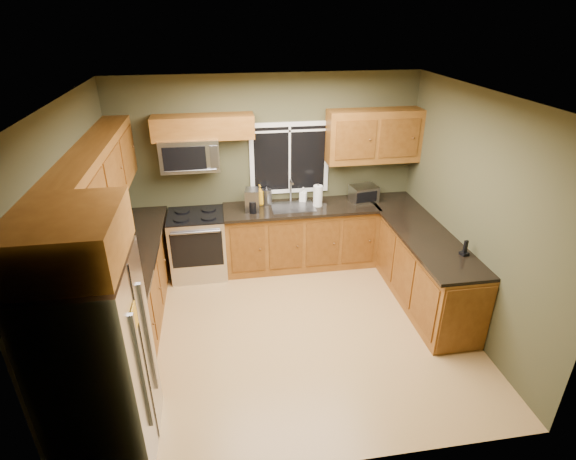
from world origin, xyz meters
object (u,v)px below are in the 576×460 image
object	(u,v)px
paper_towel_roll	(318,196)
soap_bottle_b	(303,194)
range	(198,244)
soap_bottle_a	(260,195)
toaster_oven	(364,194)
soap_bottle_c	(258,197)
cordless_phone	(465,251)
kettle	(267,196)
refrigerator	(98,365)
microwave	(190,154)
coffee_maker	(252,201)

from	to	relation	value
paper_towel_roll	soap_bottle_b	distance (m)	0.27
range	soap_bottle_a	world-z (taller)	soap_bottle_a
toaster_oven	soap_bottle_a	xyz separation A→B (m)	(-1.49, 0.10, 0.03)
toaster_oven	paper_towel_roll	xyz separation A→B (m)	(-0.69, -0.07, 0.04)
soap_bottle_c	cordless_phone	xyz separation A→B (m)	(2.15, -1.87, -0.04)
toaster_oven	cordless_phone	world-z (taller)	toaster_oven
soap_bottle_b	kettle	bearing A→B (deg)	-178.16
kettle	soap_bottle_b	distance (m)	0.53
refrigerator	toaster_oven	xyz separation A→B (m)	(3.08, 2.84, 0.15)
microwave	soap_bottle_b	distance (m)	1.68
refrigerator	soap_bottle_c	size ratio (longest dim) A/B	9.65
range	paper_towel_roll	world-z (taller)	paper_towel_roll
paper_towel_roll	soap_bottle_c	distance (m)	0.85
soap_bottle_b	cordless_phone	world-z (taller)	soap_bottle_b
refrigerator	soap_bottle_b	size ratio (longest dim) A/B	8.63
range	soap_bottle_b	size ratio (longest dim) A/B	4.50
range	toaster_oven	world-z (taller)	toaster_oven
range	toaster_oven	distance (m)	2.46
soap_bottle_a	cordless_phone	bearing A→B (deg)	-40.39
microwave	soap_bottle_b	xyz separation A→B (m)	(1.53, 0.06, -0.69)
soap_bottle_a	cordless_phone	distance (m)	2.79
toaster_oven	paper_towel_roll	world-z (taller)	paper_towel_roll
refrigerator	cordless_phone	size ratio (longest dim) A/B	9.90
paper_towel_roll	cordless_phone	bearing A→B (deg)	-50.92
coffee_maker	cordless_phone	xyz separation A→B (m)	(2.25, -1.62, -0.09)
kettle	coffee_maker	bearing A→B (deg)	-136.99
kettle	paper_towel_roll	xyz separation A→B (m)	(0.70, -0.18, 0.03)
paper_towel_roll	refrigerator	bearing A→B (deg)	-130.80
kettle	soap_bottle_b	bearing A→B (deg)	1.84
refrigerator	toaster_oven	bearing A→B (deg)	42.63
microwave	paper_towel_roll	distance (m)	1.82
refrigerator	soap_bottle_a	world-z (taller)	refrigerator
paper_towel_roll	soap_bottle_a	bearing A→B (deg)	167.93
microwave	cordless_phone	xyz separation A→B (m)	(3.03, -1.78, -0.73)
range	microwave	xyz separation A→B (m)	(-0.00, 0.14, 1.26)
coffee_maker	soap_bottle_c	distance (m)	0.28
range	cordless_phone	xyz separation A→B (m)	(3.03, -1.64, 0.53)
coffee_maker	soap_bottle_b	world-z (taller)	coffee_maker
microwave	toaster_oven	xyz separation A→B (m)	(2.39, -0.07, -0.68)
range	soap_bottle_c	distance (m)	1.07
soap_bottle_c	cordless_phone	world-z (taller)	soap_bottle_c
coffee_maker	toaster_oven	bearing A→B (deg)	3.18
microwave	refrigerator	bearing A→B (deg)	-103.34
soap_bottle_a	paper_towel_roll	bearing A→B (deg)	-12.07
range	microwave	size ratio (longest dim) A/B	1.23
soap_bottle_a	microwave	bearing A→B (deg)	-177.95
microwave	coffee_maker	bearing A→B (deg)	-11.57
refrigerator	coffee_maker	world-z (taller)	refrigerator
paper_towel_roll	soap_bottle_a	world-z (taller)	paper_towel_roll
coffee_maker	soap_bottle_c	xyz separation A→B (m)	(0.10, 0.25, -0.05)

